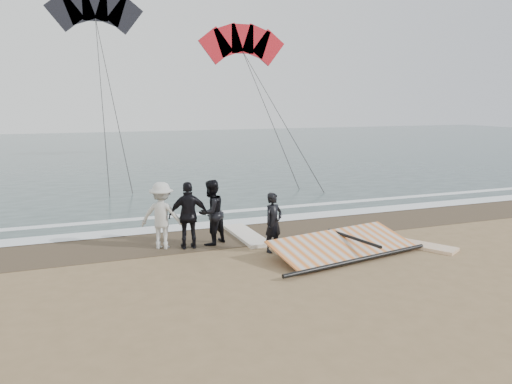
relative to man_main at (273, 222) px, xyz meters
The scene contains 12 objects.
ground 2.72m from the man_main, 68.70° to the right, with size 120.00×120.00×0.00m, color #8C704C.
sea 30.61m from the man_main, 88.24° to the left, with size 120.00×54.00×0.02m, color #233838.
wet_sand 2.43m from the man_main, 65.73° to the left, with size 120.00×2.80×0.01m, color #4C3D2B.
foam_near 3.70m from the man_main, 74.90° to the left, with size 120.00×0.90×0.01m, color white.
foam_far 5.33m from the man_main, 79.72° to the left, with size 120.00×0.45×0.01m, color white.
man_main is the anchor object (origin of this frame).
board_white 4.25m from the man_main, 13.61° to the right, with size 0.63×2.24×0.09m, color white.
board_cream 1.88m from the man_main, 96.20° to the left, with size 0.68×2.55×0.11m, color white.
trio_cluster 2.53m from the man_main, 149.12° to the left, with size 2.69×1.24×1.91m.
sail_rig 1.90m from the man_main, 28.25° to the right, with size 4.68×2.47×0.52m.
kite_red 24.15m from the man_main, 72.71° to the left, with size 7.06×7.55×16.74m.
kite_dark 25.28m from the man_main, 96.98° to the left, with size 6.85×6.98×16.68m.
Camera 1 is at (-6.12, -9.87, 4.11)m, focal length 35.00 mm.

